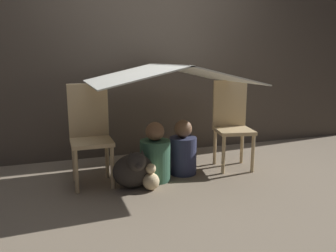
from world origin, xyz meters
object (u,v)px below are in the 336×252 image
Objects in this scene: chair_left at (90,131)px; person_second at (183,151)px; chair_right at (232,122)px; person_front at (155,156)px; dog at (134,169)px.

person_second is (0.90, -0.05, -0.26)m from chair_left.
chair_right reaches higher than person_second.
person_front is 1.47× the size of dog.
chair_right is (1.48, -0.00, 0.00)m from chair_left.
person_second is 1.43× the size of dog.
chair_left is at bearing -168.96° from chair_right.
chair_left reaches higher than dog.
person_second is at bearing 22.29° from dog.
chair_right is at bearing 8.88° from person_front.
person_front is at bearing 30.67° from dog.
chair_left reaches higher than person_front.
chair_left is 1.48m from chair_right.
chair_left is 1.00× the size of chair_right.
person_second is at bearing -163.64° from chair_right.
person_front is 1.03× the size of person_second.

